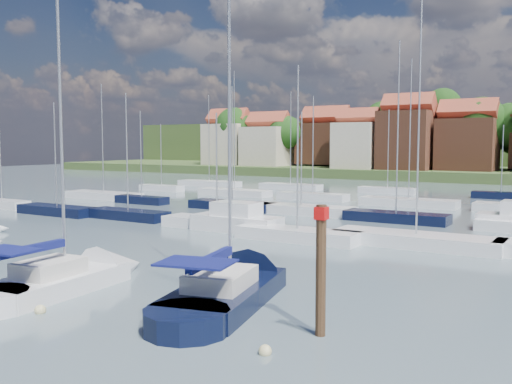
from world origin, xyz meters
The scene contains 9 objects.
ground centered at (0.00, 40.00, 0.00)m, with size 260.00×260.00×0.00m, color #495A63.
sailboat_centre centered at (-2.40, 2.10, 0.36)m, with size 3.71×10.83×14.49m.
sailboat_navy centered at (4.92, 4.74, 0.35)m, with size 5.82×12.34×16.51m.
timber_piling centered at (10.30, 1.83, 1.40)m, with size 0.40×0.40×6.85m.
buoy_c centered at (-3.95, -0.12, 0.00)m, with size 0.44×0.44×0.44m, color beige.
buoy_d centered at (-0.27, -1.57, 0.00)m, with size 0.45×0.45×0.45m, color beige.
buoy_e centered at (3.92, 5.68, 0.00)m, with size 0.41×0.41×0.41m, color #D85914.
buoy_f centered at (9.57, -0.71, 0.00)m, with size 0.43×0.43×0.43m, color beige.
marina_field centered at (1.91, 35.15, 0.43)m, with size 79.62×41.41×15.93m.
Camera 1 is at (18.57, -15.84, 6.70)m, focal length 40.00 mm.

